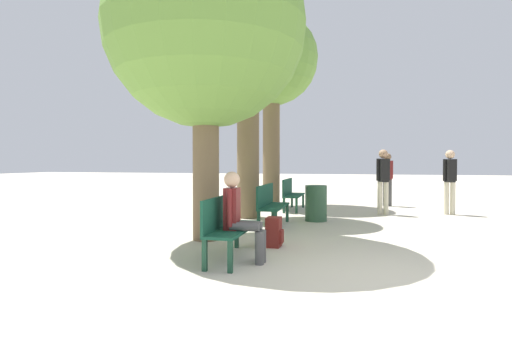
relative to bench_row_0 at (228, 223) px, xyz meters
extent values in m
plane|color=beige|center=(2.24, -0.66, -0.52)|extent=(80.00, 80.00, 0.00)
cube|color=#144733|center=(0.09, 0.00, -0.09)|extent=(0.43, 1.52, 0.04)
cube|color=#144733|center=(-0.11, 0.00, 0.15)|extent=(0.04, 1.52, 0.45)
cube|color=#19422D|center=(0.26, -0.71, -0.32)|extent=(0.06, 0.06, 0.41)
cube|color=#19422D|center=(0.26, 0.71, -0.32)|extent=(0.06, 0.06, 0.41)
cube|color=#19422D|center=(-0.08, -0.71, -0.32)|extent=(0.06, 0.06, 0.41)
cube|color=#19422D|center=(-0.08, 0.71, -0.32)|extent=(0.06, 0.06, 0.41)
cube|color=#144733|center=(0.09, 2.96, -0.09)|extent=(0.43, 1.52, 0.04)
cube|color=#144733|center=(-0.11, 2.96, 0.15)|extent=(0.04, 1.52, 0.45)
cube|color=#19422D|center=(0.26, 2.24, -0.32)|extent=(0.06, 0.06, 0.41)
cube|color=#19422D|center=(0.26, 3.67, -0.32)|extent=(0.06, 0.06, 0.41)
cube|color=#19422D|center=(-0.08, 2.24, -0.32)|extent=(0.06, 0.06, 0.41)
cube|color=#19422D|center=(-0.08, 3.67, -0.32)|extent=(0.06, 0.06, 0.41)
cube|color=#144733|center=(0.09, 5.92, -0.09)|extent=(0.43, 1.52, 0.04)
cube|color=#144733|center=(-0.11, 5.92, 0.15)|extent=(0.04, 1.52, 0.45)
cube|color=#19422D|center=(0.26, 5.20, -0.32)|extent=(0.06, 0.06, 0.41)
cube|color=#19422D|center=(0.26, 6.63, -0.32)|extent=(0.06, 0.06, 0.41)
cube|color=#19422D|center=(-0.08, 5.20, -0.32)|extent=(0.06, 0.06, 0.41)
cube|color=#19422D|center=(-0.08, 6.63, -0.32)|extent=(0.06, 0.06, 0.41)
cylinder|color=brown|center=(-0.81, 1.24, 0.88)|extent=(0.47, 0.47, 2.81)
sphere|color=olive|center=(-0.81, 1.24, 3.27)|extent=(3.57, 3.57, 3.57)
cylinder|color=brown|center=(-0.81, 4.16, 1.17)|extent=(0.56, 0.56, 3.39)
sphere|color=olive|center=(-0.81, 4.16, 3.55)|extent=(2.49, 2.49, 2.49)
cylinder|color=brown|center=(-0.81, 7.02, 1.41)|extent=(0.54, 0.54, 3.86)
sphere|color=olive|center=(-0.81, 7.02, 4.15)|extent=(2.95, 2.95, 2.95)
cylinder|color=#4C4C4C|center=(0.32, -0.23, -0.01)|extent=(0.41, 0.12, 0.12)
cylinder|color=#4C4C4C|center=(0.52, -0.23, -0.30)|extent=(0.12, 0.12, 0.45)
cylinder|color=#4C4C4C|center=(0.32, -0.09, -0.01)|extent=(0.41, 0.12, 0.12)
cylinder|color=#4C4C4C|center=(0.52, -0.09, -0.30)|extent=(0.12, 0.12, 0.45)
cube|color=maroon|center=(0.11, -0.16, 0.22)|extent=(0.19, 0.22, 0.58)
cylinder|color=maroon|center=(0.11, -0.28, 0.25)|extent=(0.09, 0.09, 0.53)
cylinder|color=maroon|center=(0.11, -0.04, 0.25)|extent=(0.09, 0.09, 0.53)
sphere|color=tan|center=(0.11, -0.16, 0.63)|extent=(0.22, 0.22, 0.22)
cube|color=maroon|center=(0.49, 0.94, -0.28)|extent=(0.23, 0.31, 0.48)
cube|color=maroon|center=(0.62, 0.94, -0.35)|extent=(0.04, 0.21, 0.21)
cylinder|color=beige|center=(2.43, 5.53, -0.09)|extent=(0.13, 0.13, 0.87)
cylinder|color=beige|center=(2.59, 5.53, -0.09)|extent=(0.13, 0.13, 0.87)
cube|color=black|center=(2.51, 5.53, 0.65)|extent=(0.27, 0.29, 0.61)
cylinder|color=black|center=(2.38, 5.53, 0.67)|extent=(0.09, 0.09, 0.58)
cylinder|color=black|center=(2.64, 5.53, 0.67)|extent=(0.09, 0.09, 0.58)
sphere|color=#A37A5B|center=(2.51, 5.53, 1.08)|extent=(0.23, 0.23, 0.23)
cylinder|color=beige|center=(4.15, 5.96, -0.09)|extent=(0.13, 0.13, 0.86)
cylinder|color=beige|center=(4.30, 5.96, -0.09)|extent=(0.13, 0.13, 0.86)
cube|color=black|center=(4.22, 5.96, 0.64)|extent=(0.25, 0.27, 0.61)
cylinder|color=black|center=(4.10, 5.96, 0.66)|extent=(0.09, 0.09, 0.58)
cylinder|color=black|center=(4.35, 5.96, 0.66)|extent=(0.09, 0.09, 0.58)
sphere|color=tan|center=(4.22, 5.96, 1.07)|extent=(0.23, 0.23, 0.23)
cylinder|color=#4C4C4C|center=(2.71, 7.67, -0.10)|extent=(0.12, 0.12, 0.84)
cylinder|color=#4C4C4C|center=(2.86, 7.67, -0.10)|extent=(0.12, 0.12, 0.84)
cube|color=maroon|center=(2.79, 7.67, 0.61)|extent=(0.27, 0.28, 0.59)
cylinder|color=maroon|center=(2.66, 7.67, 0.63)|extent=(0.09, 0.09, 0.56)
cylinder|color=maroon|center=(2.91, 7.67, 0.63)|extent=(0.09, 0.09, 0.56)
sphere|color=brown|center=(2.79, 7.67, 1.03)|extent=(0.23, 0.23, 0.23)
cylinder|color=#2D5138|center=(0.90, 3.97, -0.10)|extent=(0.51, 0.51, 0.84)
camera|label=1|loc=(1.77, -5.47, 0.88)|focal=28.00mm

